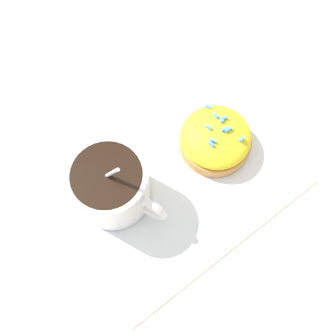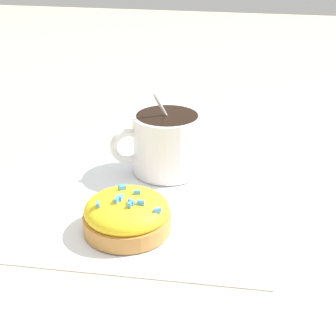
{
  "view_description": "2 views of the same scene",
  "coord_description": "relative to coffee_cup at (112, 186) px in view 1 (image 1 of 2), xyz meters",
  "views": [
    {
      "loc": [
        0.09,
        0.15,
        0.46
      ],
      "look_at": [
        0.0,
        0.02,
        0.04
      ],
      "focal_mm": 42.0,
      "sensor_mm": 36.0,
      "label": 1
    },
    {
      "loc": [
        -0.45,
        -0.12,
        0.27
      ],
      "look_at": [
        0.0,
        -0.02,
        0.04
      ],
      "focal_mm": 50.0,
      "sensor_mm": 36.0,
      "label": 2
    }
  ],
  "objects": [
    {
      "name": "coffee_cup",
      "position": [
        0.0,
        0.0,
        0.0
      ],
      "size": [
        0.09,
        0.11,
        0.1
      ],
      "color": "white",
      "rests_on": "paper_napkin"
    },
    {
      "name": "paper_napkin",
      "position": [
        -0.07,
        -0.0,
        -0.04
      ],
      "size": [
        0.3,
        0.28,
        0.0
      ],
      "color": "white",
      "rests_on": "ground_plane"
    },
    {
      "name": "ground_plane",
      "position": [
        -0.07,
        -0.0,
        -0.04
      ],
      "size": [
        3.0,
        3.0,
        0.0
      ],
      "primitive_type": "plane",
      "color": "#C6B793"
    },
    {
      "name": "frosted_pastry",
      "position": [
        -0.14,
        0.01,
        -0.02
      ],
      "size": [
        0.09,
        0.09,
        0.04
      ],
      "color": "#C18442",
      "rests_on": "paper_napkin"
    }
  ]
}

